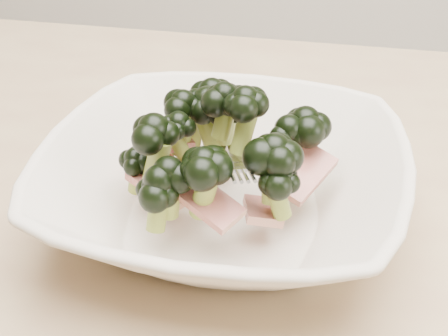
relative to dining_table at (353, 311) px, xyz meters
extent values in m
cube|color=tan|center=(0.00, 0.00, 0.08)|extent=(1.20, 0.80, 0.04)
cylinder|color=tan|center=(-0.55, 0.35, -0.30)|extent=(0.06, 0.06, 0.71)
imported|color=beige|center=(-0.11, -0.02, 0.13)|extent=(0.28, 0.28, 0.07)
cylinder|color=olive|center=(-0.14, -0.07, 0.15)|extent=(0.02, 0.02, 0.03)
ellipsoid|color=black|center=(-0.14, -0.07, 0.17)|extent=(0.04, 0.04, 0.03)
cylinder|color=olive|center=(-0.07, 0.01, 0.15)|extent=(0.02, 0.02, 0.04)
ellipsoid|color=black|center=(-0.07, 0.01, 0.17)|extent=(0.04, 0.04, 0.03)
cylinder|color=olive|center=(-0.13, 0.01, 0.17)|extent=(0.02, 0.02, 0.04)
ellipsoid|color=black|center=(-0.13, 0.01, 0.19)|extent=(0.04, 0.04, 0.03)
cylinder|color=olive|center=(-0.06, 0.02, 0.15)|extent=(0.02, 0.03, 0.05)
ellipsoid|color=black|center=(-0.06, 0.02, 0.18)|extent=(0.04, 0.04, 0.03)
cylinder|color=olive|center=(-0.07, -0.05, 0.15)|extent=(0.02, 0.01, 0.03)
ellipsoid|color=black|center=(-0.07, -0.05, 0.17)|extent=(0.03, 0.03, 0.03)
cylinder|color=olive|center=(-0.15, -0.02, 0.17)|extent=(0.02, 0.02, 0.03)
ellipsoid|color=black|center=(-0.15, -0.02, 0.18)|extent=(0.03, 0.03, 0.02)
cylinder|color=olive|center=(-0.07, -0.04, 0.16)|extent=(0.02, 0.02, 0.04)
ellipsoid|color=black|center=(-0.07, -0.04, 0.18)|extent=(0.04, 0.04, 0.03)
cylinder|color=olive|center=(-0.10, -0.02, 0.19)|extent=(0.02, 0.02, 0.04)
ellipsoid|color=black|center=(-0.10, -0.02, 0.21)|extent=(0.03, 0.03, 0.03)
cylinder|color=olive|center=(-0.14, 0.04, 0.16)|extent=(0.03, 0.02, 0.05)
ellipsoid|color=black|center=(-0.14, 0.04, 0.19)|extent=(0.04, 0.04, 0.03)
cylinder|color=olive|center=(-0.15, 0.03, 0.15)|extent=(0.02, 0.02, 0.04)
ellipsoid|color=black|center=(-0.15, 0.03, 0.17)|extent=(0.03, 0.03, 0.02)
cylinder|color=olive|center=(-0.11, 0.03, 0.16)|extent=(0.02, 0.02, 0.04)
ellipsoid|color=black|center=(-0.11, 0.03, 0.19)|extent=(0.04, 0.04, 0.03)
cylinder|color=olive|center=(-0.15, 0.00, 0.16)|extent=(0.02, 0.02, 0.04)
ellipsoid|color=black|center=(-0.15, 0.00, 0.19)|extent=(0.03, 0.03, 0.03)
cylinder|color=olive|center=(-0.16, -0.04, 0.16)|extent=(0.03, 0.02, 0.05)
ellipsoid|color=black|center=(-0.16, -0.04, 0.19)|extent=(0.04, 0.04, 0.03)
cylinder|color=olive|center=(-0.12, -0.01, 0.19)|extent=(0.02, 0.02, 0.03)
ellipsoid|color=black|center=(-0.12, -0.01, 0.21)|extent=(0.04, 0.04, 0.03)
cylinder|color=olive|center=(-0.15, -0.08, 0.14)|extent=(0.02, 0.02, 0.03)
ellipsoid|color=black|center=(-0.15, -0.08, 0.16)|extent=(0.03, 0.03, 0.03)
cylinder|color=olive|center=(-0.12, 0.00, 0.17)|extent=(0.02, 0.02, 0.03)
ellipsoid|color=black|center=(-0.12, 0.00, 0.19)|extent=(0.03, 0.03, 0.03)
cylinder|color=olive|center=(-0.12, -0.07, 0.16)|extent=(0.03, 0.02, 0.04)
ellipsoid|color=black|center=(-0.12, -0.07, 0.18)|extent=(0.04, 0.04, 0.03)
cylinder|color=olive|center=(-0.18, -0.03, 0.14)|extent=(0.02, 0.02, 0.03)
ellipsoid|color=black|center=(-0.18, -0.03, 0.15)|extent=(0.03, 0.03, 0.02)
cube|color=maroon|center=(-0.16, -0.04, 0.14)|extent=(0.06, 0.06, 0.01)
cube|color=maroon|center=(-0.18, 0.01, 0.14)|extent=(0.03, 0.04, 0.02)
cube|color=maroon|center=(-0.11, -0.07, 0.15)|extent=(0.05, 0.04, 0.02)
cube|color=maroon|center=(-0.13, 0.05, 0.13)|extent=(0.03, 0.05, 0.02)
cube|color=maroon|center=(-0.17, 0.00, 0.15)|extent=(0.05, 0.05, 0.01)
cube|color=maroon|center=(-0.05, 0.00, 0.14)|extent=(0.05, 0.06, 0.03)
cube|color=maroon|center=(-0.08, -0.05, 0.13)|extent=(0.04, 0.04, 0.02)
camera|label=1|loc=(-0.03, -0.42, 0.40)|focal=50.00mm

